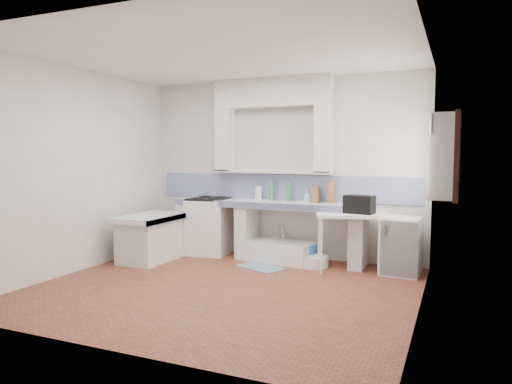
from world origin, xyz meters
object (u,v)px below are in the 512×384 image
at_px(sink, 278,252).
at_px(stove, 209,227).
at_px(side_table, 352,242).
at_px(fridge, 401,246).

bearing_deg(sink, stove, -174.27).
relative_size(stove, sink, 0.80).
xyz_separation_m(sink, side_table, (1.17, -0.20, 0.27)).
height_order(sink, side_table, side_table).
distance_m(stove, sink, 1.24).
bearing_deg(fridge, sink, -179.17).
bearing_deg(sink, side_table, -2.83).
xyz_separation_m(stove, sink, (1.20, -0.02, -0.31)).
bearing_deg(stove, fridge, -8.37).
bearing_deg(sink, fridge, 3.15).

